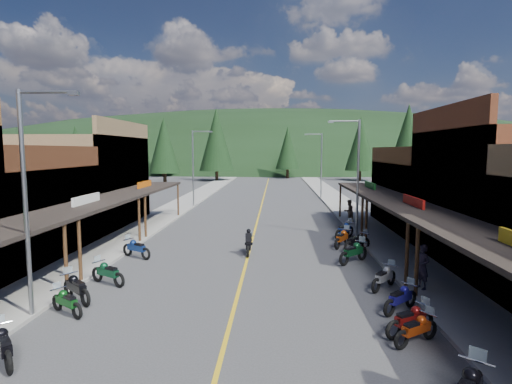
# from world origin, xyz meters

# --- Properties ---
(ground) EXTENTS (220.00, 220.00, 0.00)m
(ground) POSITION_xyz_m (0.00, 0.00, 0.00)
(ground) COLOR #38383A
(ground) RESTS_ON ground
(centerline) EXTENTS (0.15, 90.00, 0.01)m
(centerline) POSITION_xyz_m (0.00, 20.00, 0.01)
(centerline) COLOR gold
(centerline) RESTS_ON ground
(sidewalk_west) EXTENTS (3.40, 94.00, 0.15)m
(sidewalk_west) POSITION_xyz_m (-8.70, 20.00, 0.07)
(sidewalk_west) COLOR gray
(sidewalk_west) RESTS_ON ground
(sidewalk_east) EXTENTS (3.40, 94.00, 0.15)m
(sidewalk_east) POSITION_xyz_m (8.70, 20.00, 0.07)
(sidewalk_east) COLOR gray
(sidewalk_east) RESTS_ON ground
(shop_west_3) EXTENTS (10.90, 10.20, 8.20)m
(shop_west_3) POSITION_xyz_m (-13.78, 11.30, 3.52)
(shop_west_3) COLOR brown
(shop_west_3) RESTS_ON ground
(shop_east_3) EXTENTS (10.90, 10.20, 6.20)m
(shop_east_3) POSITION_xyz_m (13.75, 11.30, 2.53)
(shop_east_3) COLOR #4C2D16
(shop_east_3) RESTS_ON ground
(streetlight_0) EXTENTS (2.16, 0.18, 8.00)m
(streetlight_0) POSITION_xyz_m (-6.95, -6.00, 4.46)
(streetlight_0) COLOR gray
(streetlight_0) RESTS_ON ground
(streetlight_1) EXTENTS (2.16, 0.18, 8.00)m
(streetlight_1) POSITION_xyz_m (-6.95, 22.00, 4.46)
(streetlight_1) COLOR gray
(streetlight_1) RESTS_ON ground
(streetlight_2) EXTENTS (2.16, 0.18, 8.00)m
(streetlight_2) POSITION_xyz_m (6.95, 8.00, 4.46)
(streetlight_2) COLOR gray
(streetlight_2) RESTS_ON ground
(streetlight_3) EXTENTS (2.16, 0.18, 8.00)m
(streetlight_3) POSITION_xyz_m (6.95, 30.00, 4.46)
(streetlight_3) COLOR gray
(streetlight_3) RESTS_ON ground
(ridge_hill) EXTENTS (310.00, 140.00, 60.00)m
(ridge_hill) POSITION_xyz_m (0.00, 135.00, 0.00)
(ridge_hill) COLOR black
(ridge_hill) RESTS_ON ground
(pine_0) EXTENTS (5.04, 5.04, 11.00)m
(pine_0) POSITION_xyz_m (-40.00, 62.00, 6.48)
(pine_0) COLOR black
(pine_0) RESTS_ON ground
(pine_1) EXTENTS (5.88, 5.88, 12.50)m
(pine_1) POSITION_xyz_m (-24.00, 70.00, 7.24)
(pine_1) COLOR black
(pine_1) RESTS_ON ground
(pine_2) EXTENTS (6.72, 6.72, 14.00)m
(pine_2) POSITION_xyz_m (-10.00, 58.00, 7.99)
(pine_2) COLOR black
(pine_2) RESTS_ON ground
(pine_3) EXTENTS (5.04, 5.04, 11.00)m
(pine_3) POSITION_xyz_m (4.00, 66.00, 6.48)
(pine_3) COLOR black
(pine_3) RESTS_ON ground
(pine_4) EXTENTS (5.88, 5.88, 12.50)m
(pine_4) POSITION_xyz_m (18.00, 60.00, 7.24)
(pine_4) COLOR black
(pine_4) RESTS_ON ground
(pine_5) EXTENTS (6.72, 6.72, 14.00)m
(pine_5) POSITION_xyz_m (34.00, 72.00, 7.99)
(pine_5) COLOR black
(pine_5) RESTS_ON ground
(pine_6) EXTENTS (5.04, 5.04, 11.00)m
(pine_6) POSITION_xyz_m (46.00, 64.00, 6.48)
(pine_6) COLOR black
(pine_6) RESTS_ON ground
(pine_7) EXTENTS (5.88, 5.88, 12.50)m
(pine_7) POSITION_xyz_m (-32.00, 76.00, 7.24)
(pine_7) COLOR black
(pine_7) RESTS_ON ground
(pine_8) EXTENTS (4.48, 4.48, 10.00)m
(pine_8) POSITION_xyz_m (-22.00, 40.00, 5.98)
(pine_8) COLOR black
(pine_8) RESTS_ON ground
(pine_9) EXTENTS (4.93, 4.93, 10.80)m
(pine_9) POSITION_xyz_m (24.00, 45.00, 6.38)
(pine_9) COLOR black
(pine_9) RESTS_ON ground
(pine_10) EXTENTS (5.38, 5.38, 11.60)m
(pine_10) POSITION_xyz_m (-18.00, 50.00, 6.78)
(pine_10) COLOR black
(pine_10) RESTS_ON ground
(pine_11) EXTENTS (5.82, 5.82, 12.40)m
(pine_11) POSITION_xyz_m (20.00, 38.00, 7.19)
(pine_11) COLOR black
(pine_11) RESTS_ON ground
(bike_west_4) EXTENTS (1.88, 1.93, 1.15)m
(bike_west_4) POSITION_xyz_m (-6.03, -8.98, 0.58)
(bike_west_4) COLOR black
(bike_west_4) RESTS_ON ground
(bike_west_5) EXTENTS (1.92, 1.55, 1.07)m
(bike_west_5) POSITION_xyz_m (-6.01, -5.65, 0.54)
(bike_west_5) COLOR #0E4715
(bike_west_5) RESTS_ON ground
(bike_west_6) EXTENTS (2.13, 1.94, 1.24)m
(bike_west_6) POSITION_xyz_m (-6.29, -4.39, 0.62)
(bike_west_6) COLOR black
(bike_west_6) RESTS_ON ground
(bike_west_7) EXTENTS (2.15, 1.62, 1.19)m
(bike_west_7) POSITION_xyz_m (-5.89, -2.36, 0.59)
(bike_west_7) COLOR #0C3D22
(bike_west_7) RESTS_ON ground
(bike_west_8) EXTENTS (2.18, 1.69, 1.21)m
(bike_west_8) POSITION_xyz_m (-6.17, 2.06, 0.61)
(bike_west_8) COLOR navy
(bike_west_8) RESTS_ON ground
(bike_east_4) EXTENTS (1.89, 1.53, 1.06)m
(bike_east_4) POSITION_xyz_m (5.90, -7.27, 0.53)
(bike_east_4) COLOR #A0310B
(bike_east_4) RESTS_ON ground
(bike_east_5) EXTENTS (2.06, 1.56, 1.14)m
(bike_east_5) POSITION_xyz_m (5.91, -6.67, 0.57)
(bike_east_5) COLOR #620E0D
(bike_east_5) RESTS_ON ground
(bike_east_6) EXTENTS (1.94, 1.82, 1.14)m
(bike_east_6) POSITION_xyz_m (6.18, -4.77, 0.57)
(bike_east_6) COLOR navy
(bike_east_6) RESTS_ON ground
(bike_east_7) EXTENTS (1.82, 1.95, 1.14)m
(bike_east_7) POSITION_xyz_m (6.22, -2.33, 0.57)
(bike_east_7) COLOR gray
(bike_east_7) RESTS_ON ground
(bike_east_8) EXTENTS (2.17, 2.12, 1.30)m
(bike_east_8) POSITION_xyz_m (5.68, 1.64, 0.65)
(bike_east_8) COLOR #0B3B1B
(bike_east_8) RESTS_ON ground
(bike_east_9) EXTENTS (2.12, 1.89, 1.22)m
(bike_east_9) POSITION_xyz_m (6.39, 4.20, 0.61)
(bike_east_9) COLOR black
(bike_east_9) RESTS_ON ground
(bike_east_10) EXTENTS (1.73, 2.23, 1.24)m
(bike_east_10) POSITION_xyz_m (5.66, 5.14, 0.62)
(bike_east_10) COLOR #B7450D
(bike_east_10) RESTS_ON ground
(bike_east_11) EXTENTS (1.98, 2.19, 1.27)m
(bike_east_11) POSITION_xyz_m (6.21, 7.59, 0.64)
(bike_east_11) COLOR navy
(bike_east_11) RESTS_ON ground
(rider_on_bike) EXTENTS (0.68, 2.03, 1.54)m
(rider_on_bike) POSITION_xyz_m (0.02, 3.15, 0.62)
(rider_on_bike) COLOR black
(rider_on_bike) RESTS_ON ground
(pedestrian_east_a) EXTENTS (0.67, 0.81, 1.90)m
(pedestrian_east_a) POSITION_xyz_m (7.73, -2.59, 1.10)
(pedestrian_east_a) COLOR #251E2E
(pedestrian_east_a) RESTS_ON sidewalk_east
(pedestrian_east_b) EXTENTS (1.05, 0.90, 1.87)m
(pedestrian_east_b) POSITION_xyz_m (7.43, 12.82, 1.09)
(pedestrian_east_b) COLOR brown
(pedestrian_east_b) RESTS_ON sidewalk_east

